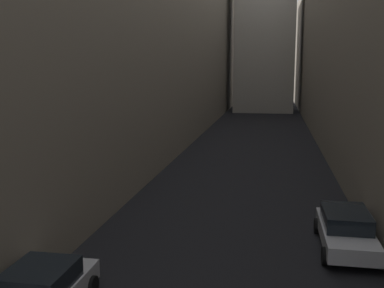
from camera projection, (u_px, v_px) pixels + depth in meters
The scene contains 3 objects.
ground_plane at pixel (254, 143), 41.06m from camera, with size 264.00×264.00×0.00m, color black.
building_block_left at pixel (135, 25), 43.25m from camera, with size 12.08×108.00×21.26m, color #756B5B.
parked_car_right_far at pixel (346, 229), 16.98m from camera, with size 1.99×4.52×1.47m.
Camera 1 is at (1.63, 7.14, 6.71)m, focal length 42.79 mm.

